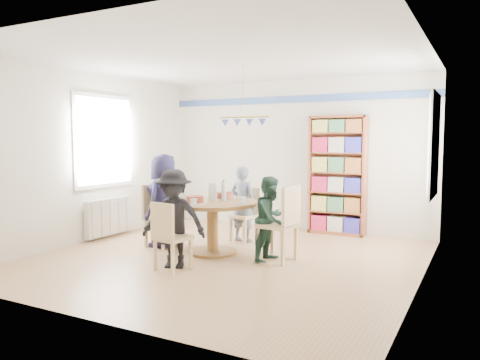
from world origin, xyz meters
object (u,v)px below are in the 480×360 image
Objects in this scene: person_left at (164,200)px; dining_table at (212,215)px; person_far at (243,204)px; chair_near at (168,233)px; person_right at (271,219)px; person_near at (174,219)px; chair_far at (247,211)px; chair_left at (158,212)px; chair_right at (283,220)px; radiator at (109,216)px; bookshelf at (338,176)px.

dining_table is at bearing 86.29° from person_left.
dining_table is at bearing 94.58° from person_far.
chair_near reaches higher than dining_table.
dining_table is 1.14× the size of person_right.
chair_far is at bearing 67.79° from person_near.
chair_right is at bearing 0.55° from chair_left.
chair_near is 1.40m from person_right.
radiator is at bearing -95.93° from person_left.
chair_left is 1.31m from person_near.
person_far is at bearing -115.49° from chair_far.
chair_right is (3.17, -0.10, 0.21)m from radiator.
person_right is (1.78, -0.01, -0.14)m from person_left.
chair_far is (-1.02, 0.96, -0.09)m from chair_right.
person_left reaches higher than chair_right.
chair_near is (-1.07, -1.09, -0.09)m from chair_right.
radiator is 2.32m from chair_far.
radiator is 1.27m from person_left.
chair_near is 1.42m from person_left.
dining_table is at bearing 95.49° from person_right.
chair_far is 0.16m from person_far.
radiator is at bearing 25.62° from person_far.
radiator is 0.98× the size of chair_right.
person_left is 1.79m from person_right.
radiator is at bearing 176.25° from dining_table.
dining_table is 2.52m from bookshelf.
radiator is 2.42m from chair_near.
person_far is at bearing 41.51° from chair_left.
dining_table is at bearing -1.23° from chair_left.
person_right is (1.90, 0.00, 0.05)m from chair_left.
bookshelf is at bearing 46.16° from chair_far.
chair_left is 1.35m from person_far.
person_far is at bearing 48.92° from person_right.
bookshelf is (1.19, 2.18, 0.44)m from dining_table.
person_left reaches higher than chair_left.
radiator is 1.17× the size of chair_far.
chair_far is 2.05m from chair_near.
person_left reaches higher than person_near.
radiator is 3.92m from bookshelf.
person_right is 1.30m from person_near.
person_near is at bearing 41.39° from person_left.
dining_table is 1.00m from chair_far.
dining_table is 0.87m from person_near.
chair_right reaches higher than chair_near.
chair_right reaches higher than dining_table.
radiator is at bearing 91.83° from person_right.
person_far is at bearing 133.21° from person_left.
dining_table is 1.50× the size of chair_near.
person_right is at bearing 24.15° from person_near.
chair_left is at bearing 94.08° from person_right.
chair_left is at bearing 132.94° from chair_near.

